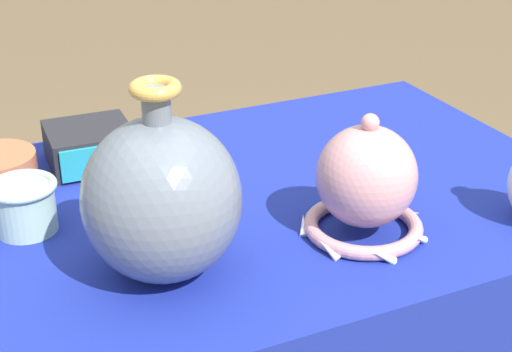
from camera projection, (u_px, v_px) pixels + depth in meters
display_table at (250, 247)px, 1.31m from camera, size 1.12×0.73×0.79m
vase_tall_bulbous at (162, 198)px, 1.03m from camera, size 0.21×0.21×0.28m
vase_dome_bell at (366, 185)px, 1.14m from camera, size 0.19×0.19×0.20m
mosaic_tile_box at (90, 146)px, 1.38m from camera, size 0.15×0.15×0.07m
cup_wide_celadon at (24, 205)px, 1.17m from camera, size 0.10×0.10×0.08m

